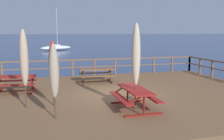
% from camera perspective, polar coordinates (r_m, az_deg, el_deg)
% --- Properties ---
extents(ground_plane, '(600.00, 600.00, 0.00)m').
position_cam_1_polar(ground_plane, '(12.06, 1.01, -8.49)').
color(ground_plane, navy).
extents(wooden_deck, '(14.37, 10.73, 0.68)m').
position_cam_1_polar(wooden_deck, '(11.96, 1.01, -6.93)').
color(wooden_deck, brown).
rests_on(wooden_deck, ground).
extents(railing_waterside_far, '(14.17, 0.10, 1.09)m').
position_cam_1_polar(railing_waterside_far, '(16.73, -3.95, 1.28)').
color(railing_waterside_far, brown).
rests_on(railing_waterside_far, wooden_deck).
extents(picnic_table_mid_centre, '(1.98, 1.49, 0.78)m').
position_cam_1_polar(picnic_table_mid_centre, '(14.49, -3.42, -0.54)').
color(picnic_table_mid_centre, brown).
rests_on(picnic_table_mid_centre, wooden_deck).
extents(picnic_table_mid_left, '(2.02, 1.55, 0.78)m').
position_cam_1_polar(picnic_table_mid_left, '(13.00, -20.83, -2.17)').
color(picnic_table_mid_left, maroon).
rests_on(picnic_table_mid_left, wooden_deck).
extents(picnic_table_front_left, '(1.41, 2.09, 0.78)m').
position_cam_1_polar(picnic_table_front_left, '(9.57, 5.20, -5.35)').
color(picnic_table_front_left, maroon).
rests_on(picnic_table_front_left, wooden_deck).
extents(patio_umbrella_tall_back_right, '(0.32, 0.32, 2.49)m').
position_cam_1_polar(patio_umbrella_tall_back_right, '(8.45, -12.85, -0.36)').
color(patio_umbrella_tall_back_right, '#4C3828').
rests_on(patio_umbrella_tall_back_right, wooden_deck).
extents(patio_umbrella_short_mid, '(0.32, 0.32, 2.53)m').
position_cam_1_polar(patio_umbrella_short_mid, '(9.98, -13.07, 1.14)').
color(patio_umbrella_short_mid, '#4C3828').
rests_on(patio_umbrella_short_mid, wooden_deck).
extents(patio_umbrella_tall_front, '(0.32, 0.32, 3.18)m').
position_cam_1_polar(patio_umbrella_tall_front, '(9.26, 5.39, 3.34)').
color(patio_umbrella_tall_front, '#4C3828').
rests_on(patio_umbrella_tall_front, wooden_deck).
extents(patio_umbrella_short_back, '(0.32, 0.32, 2.96)m').
position_cam_1_polar(patio_umbrella_short_back, '(9.96, -19.09, 2.48)').
color(patio_umbrella_short_back, '#4C3828').
rests_on(patio_umbrella_short_back, wooden_deck).
extents(sailboat_distant, '(6.20, 3.78, 7.72)m').
position_cam_1_polar(sailboat_distant, '(49.03, -12.43, 4.92)').
color(sailboat_distant, white).
rests_on(sailboat_distant, ground).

